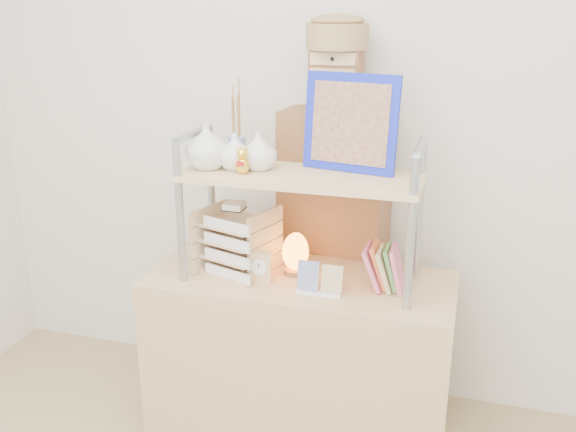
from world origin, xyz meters
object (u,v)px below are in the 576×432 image
(salt_lamp, at_px, (295,253))
(desk, at_px, (300,361))
(letter_tray, at_px, (236,244))
(cabinet, at_px, (333,262))

(salt_lamp, bearing_deg, desk, -51.08)
(salt_lamp, bearing_deg, letter_tray, -168.08)
(desk, xyz_separation_m, salt_lamp, (-0.03, 0.04, 0.46))
(cabinet, xyz_separation_m, letter_tray, (-0.31, -0.38, 0.19))
(desk, height_order, cabinet, cabinet)
(desk, bearing_deg, letter_tray, -177.72)
(cabinet, relative_size, letter_tray, 4.58)
(cabinet, height_order, salt_lamp, cabinet)
(letter_tray, bearing_deg, cabinet, 50.57)
(cabinet, height_order, letter_tray, cabinet)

